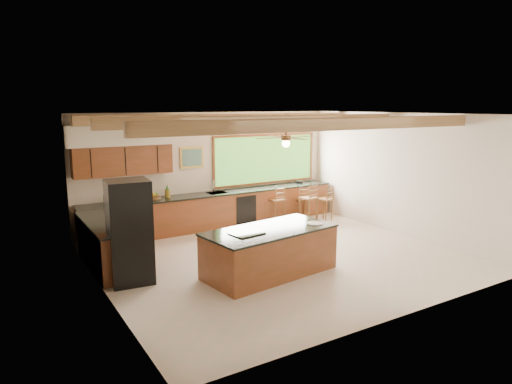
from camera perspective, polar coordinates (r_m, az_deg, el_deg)
ground at (r=9.78m, az=2.86°, el=-8.17°), size 7.20×7.20×0.00m
room_shell at (r=9.75m, az=0.00°, el=5.13°), size 7.27×6.54×3.02m
counter_run at (r=11.40m, az=-7.69°, el=-3.06°), size 7.12×3.10×1.25m
island at (r=8.75m, az=1.71°, el=-7.40°), size 2.67×1.51×0.90m
refrigerator at (r=8.52m, az=-15.53°, el=-4.81°), size 0.80×0.79×1.89m
bar_stool_a at (r=12.38m, az=2.73°, el=-1.08°), size 0.39×0.39×1.06m
bar_stool_b at (r=12.90m, az=5.93°, el=-0.99°), size 0.40×0.40×0.93m
bar_stool_c at (r=12.53m, az=6.75°, el=-0.83°), size 0.48×0.48×1.12m
bar_stool_d at (r=12.78m, az=8.77°, el=-0.99°), size 0.44×0.44×1.00m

